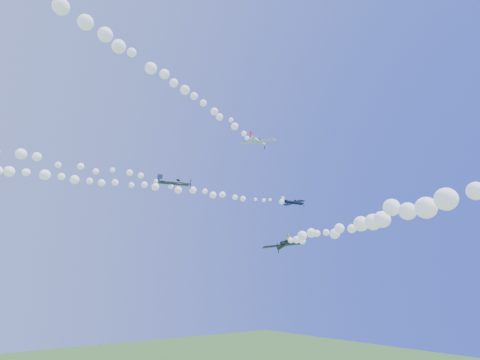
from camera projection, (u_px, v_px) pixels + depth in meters
plane_white at (258, 141)px, 81.89m from camera, size 6.96×7.37×1.90m
smoke_trail_white at (82, 22)px, 44.19m from camera, size 77.35×35.32×3.00m
plane_navy at (293, 202)px, 96.04m from camera, size 6.86×7.28×2.13m
smoke_trail_navy at (97, 181)px, 75.08m from camera, size 85.00×15.94×2.71m
plane_grey at (175, 183)px, 78.67m from camera, size 7.99×8.19×2.37m
plane_black at (283, 244)px, 66.19m from camera, size 6.91×6.49×2.66m
smoke_trail_black at (430, 203)px, 31.06m from camera, size 32.19×63.13×2.77m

